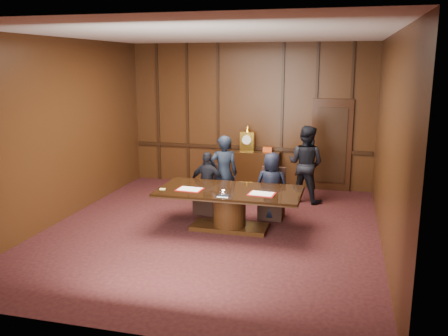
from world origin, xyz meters
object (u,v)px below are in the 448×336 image
conference_table (230,203)px  signatory_right (271,186)px  sideboard (247,168)px  witness_right (306,164)px  witness_left (224,174)px  signatory_left (208,183)px

conference_table → signatory_right: signatory_right is taller
sideboard → signatory_right: bearing=-67.3°
sideboard → witness_right: bearing=-31.1°
signatory_right → witness_left: witness_left is taller
sideboard → witness_right: witness_right is taller
conference_table → witness_left: bearing=110.0°
witness_right → signatory_left: bearing=56.6°
signatory_left → witness_left: witness_left is taller
signatory_left → witness_right: 2.31m
signatory_left → witness_left: bearing=-136.2°
signatory_right → sideboard: bearing=-66.9°
witness_right → witness_left: bearing=55.9°
conference_table → signatory_right: 1.04m
signatory_left → witness_left: (0.27, 0.24, 0.16)m
signatory_left → witness_right: (1.84, 1.39, 0.21)m
sideboard → signatory_left: (-0.34, -2.29, 0.15)m
sideboard → conference_table: sideboard is taller
signatory_right → conference_table: bearing=51.3°
conference_table → sideboard: bearing=95.7°
sideboard → signatory_right: sideboard is taller
sideboard → conference_table: bearing=-84.3°
signatory_left → signatory_right: size_ratio=0.96×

